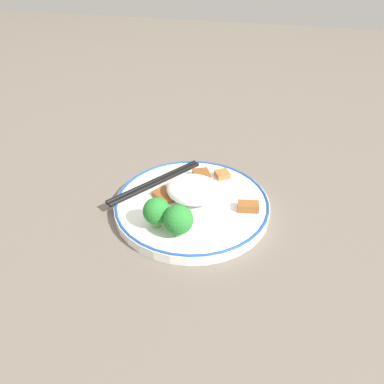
% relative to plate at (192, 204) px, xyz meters
% --- Properties ---
extents(ground_plane, '(3.00, 3.00, 0.00)m').
position_rel_plate_xyz_m(ground_plane, '(0.00, 0.00, -0.01)').
color(ground_plane, '#665B51').
extents(plate, '(0.27, 0.27, 0.02)m').
position_rel_plate_xyz_m(plate, '(0.00, 0.00, 0.00)').
color(plate, white).
rests_on(plate, ground_plane).
extents(rice_mound, '(0.09, 0.08, 0.04)m').
position_rel_plate_xyz_m(rice_mound, '(-0.00, -0.01, 0.03)').
color(rice_mound, white).
rests_on(rice_mound, plate).
extents(broccoli_back_left, '(0.04, 0.04, 0.05)m').
position_rel_plate_xyz_m(broccoli_back_left, '(0.04, 0.07, 0.04)').
color(broccoli_back_left, '#72AD4C').
rests_on(broccoli_back_left, plate).
extents(broccoli_back_center, '(0.05, 0.05, 0.05)m').
position_rel_plate_xyz_m(broccoli_back_center, '(0.00, 0.09, 0.04)').
color(broccoli_back_center, '#72AD4C').
rests_on(broccoli_back_center, plate).
extents(meat_near_front, '(0.03, 0.03, 0.01)m').
position_rel_plate_xyz_m(meat_near_front, '(-0.04, -0.09, 0.01)').
color(meat_near_front, '#9E6633').
rests_on(meat_near_front, plate).
extents(meat_near_left, '(0.05, 0.05, 0.01)m').
position_rel_plate_xyz_m(meat_near_left, '(0.05, 0.00, 0.01)').
color(meat_near_left, brown).
rests_on(meat_near_left, plate).
extents(meat_near_right, '(0.04, 0.03, 0.01)m').
position_rel_plate_xyz_m(meat_near_right, '(-0.10, 0.00, 0.01)').
color(meat_near_right, brown).
rests_on(meat_near_right, plate).
extents(meat_near_back, '(0.04, 0.04, 0.01)m').
position_rel_plate_xyz_m(meat_near_back, '(0.00, -0.07, 0.01)').
color(meat_near_back, brown).
rests_on(meat_near_back, plate).
extents(chopsticks, '(0.13, 0.17, 0.01)m').
position_rel_plate_xyz_m(chopsticks, '(0.08, -0.04, 0.01)').
color(chopsticks, black).
rests_on(chopsticks, plate).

